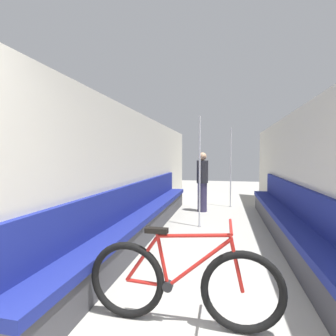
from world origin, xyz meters
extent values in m
cube|color=beige|center=(-1.48, 3.94, 1.15)|extent=(0.10, 11.09, 2.29)
cube|color=beige|center=(1.48, 3.94, 1.15)|extent=(0.10, 11.09, 2.29)
cube|color=#3D3D42|center=(-1.22, 3.97, 0.19)|extent=(0.35, 6.40, 0.37)
cube|color=navy|center=(-1.22, 3.97, 0.42)|extent=(0.42, 6.40, 0.10)
cube|color=navy|center=(-1.39, 3.97, 0.72)|extent=(0.07, 6.40, 0.50)
cube|color=#3D3D42|center=(1.22, 3.97, 0.19)|extent=(0.35, 6.40, 0.37)
cube|color=navy|center=(1.22, 3.97, 0.42)|extent=(0.42, 6.40, 0.10)
cube|color=navy|center=(1.39, 3.97, 0.72)|extent=(0.07, 6.40, 0.50)
torus|color=black|center=(-0.66, 1.65, 0.35)|extent=(0.69, 0.07, 0.69)
torus|color=black|center=(0.34, 1.65, 0.35)|extent=(0.69, 0.07, 0.69)
cylinder|color=#B21E19|center=(-0.47, 1.65, 0.34)|extent=(0.38, 0.03, 0.05)
cylinder|color=#B21E19|center=(-0.52, 1.65, 0.55)|extent=(0.30, 0.03, 0.42)
cylinder|color=#B21E19|center=(-0.33, 1.65, 0.57)|extent=(0.13, 0.03, 0.49)
cylinder|color=#B21E19|center=(-0.02, 1.65, 0.55)|extent=(0.55, 0.03, 0.47)
cylinder|color=#B21E19|center=(-0.07, 1.65, 0.79)|extent=(0.63, 0.03, 0.08)
cylinder|color=#B21E19|center=(0.29, 1.65, 0.57)|extent=(0.13, 0.03, 0.45)
cylinder|color=black|center=(-0.28, 1.65, 0.33)|extent=(0.09, 0.06, 0.09)
cube|color=black|center=(-0.38, 1.65, 0.81)|extent=(0.20, 0.07, 0.04)
cylinder|color=#B21E19|center=(0.24, 1.65, 0.88)|extent=(0.02, 0.46, 0.02)
cylinder|color=gray|center=(0.36, 7.16, 0.01)|extent=(0.08, 0.08, 0.01)
cylinder|color=silver|center=(0.36, 7.16, 1.14)|extent=(0.04, 0.04, 2.27)
cylinder|color=gray|center=(-0.31, 4.84, 0.01)|extent=(0.08, 0.08, 0.01)
cylinder|color=silver|center=(-0.31, 4.84, 1.14)|extent=(0.04, 0.04, 2.27)
cylinder|color=#332D4C|center=(-0.38, 6.35, 0.38)|extent=(0.25, 0.25, 0.75)
cylinder|color=#232328|center=(-0.38, 6.35, 1.05)|extent=(0.30, 0.30, 0.59)
sphere|color=tan|center=(-0.38, 6.35, 1.45)|extent=(0.21, 0.21, 0.21)
camera|label=1|loc=(0.19, -0.53, 1.46)|focal=28.00mm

